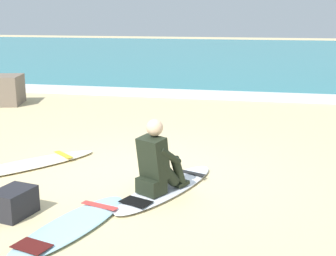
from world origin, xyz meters
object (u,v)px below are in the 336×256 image
at_px(shoreline_rock, 6,90).
at_px(beach_bag, 14,202).
at_px(surfboard_main, 167,188).
at_px(surfboard_spare_near, 24,165).
at_px(surfboard_spare_far, 71,226).
at_px(surfer_seated, 158,164).

height_order(shoreline_rock, beach_bag, shoreline_rock).
height_order(surfboard_main, surfboard_spare_near, same).
relative_size(surfboard_spare_far, shoreline_rock, 2.04).
bearing_deg(surfer_seated, surfboard_spare_far, -122.39).
height_order(surfboard_spare_far, shoreline_rock, shoreline_rock).
relative_size(surfboard_spare_near, shoreline_rock, 2.31).
xyz_separation_m(surfboard_main, surfboard_spare_near, (-2.33, 0.47, -0.00)).
height_order(surfboard_main, shoreline_rock, shoreline_rock).
bearing_deg(beach_bag, surfboard_spare_far, -13.50).
relative_size(surfboard_main, surfboard_spare_near, 0.98).
relative_size(surfboard_main, surfer_seated, 2.29).
distance_m(surfer_seated, surfboard_spare_far, 1.38).
bearing_deg(surfboard_spare_far, beach_bag, 166.50).
distance_m(surfboard_main, surfboard_spare_near, 2.38).
bearing_deg(beach_bag, surfboard_main, 36.36).
bearing_deg(beach_bag, shoreline_rock, 121.22).
xyz_separation_m(surfboard_spare_near, shoreline_rock, (-2.98, 4.58, 0.34)).
relative_size(surfboard_main, beach_bag, 4.51).
bearing_deg(surfboard_spare_near, beach_bag, -64.49).
relative_size(surfboard_main, shoreline_rock, 2.28).
bearing_deg(surfboard_spare_far, surfer_seated, 57.61).
bearing_deg(surfboard_spare_near, surfer_seated, -16.96).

